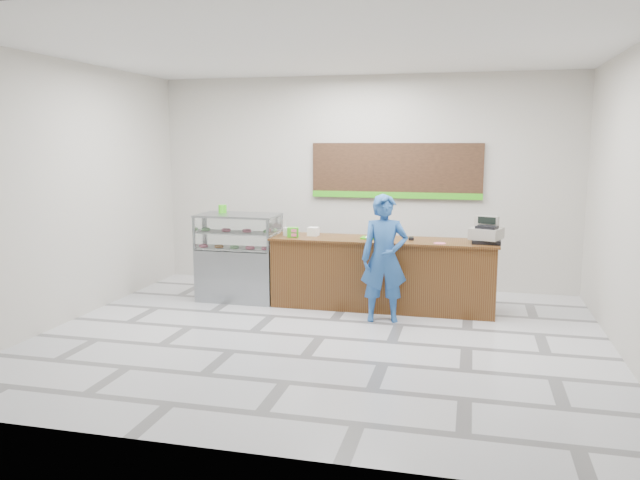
% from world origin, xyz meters
% --- Properties ---
extents(floor, '(7.00, 7.00, 0.00)m').
position_xyz_m(floor, '(0.00, 0.00, 0.00)').
color(floor, silver).
rests_on(floor, ground).
extents(back_wall, '(7.00, 0.00, 7.00)m').
position_xyz_m(back_wall, '(0.00, 3.00, 1.75)').
color(back_wall, beige).
rests_on(back_wall, floor).
extents(ceiling, '(7.00, 7.00, 0.00)m').
position_xyz_m(ceiling, '(0.00, 0.00, 3.50)').
color(ceiling, silver).
rests_on(ceiling, back_wall).
extents(sales_counter, '(3.26, 0.76, 1.03)m').
position_xyz_m(sales_counter, '(0.55, 1.55, 0.52)').
color(sales_counter, '#583718').
rests_on(sales_counter, floor).
extents(display_case, '(1.22, 0.72, 1.33)m').
position_xyz_m(display_case, '(-1.67, 1.55, 0.68)').
color(display_case, gray).
rests_on(display_case, floor).
extents(menu_board, '(2.80, 0.06, 0.90)m').
position_xyz_m(menu_board, '(0.55, 2.96, 1.93)').
color(menu_board, black).
rests_on(menu_board, back_wall).
extents(cash_register, '(0.50, 0.51, 0.37)m').
position_xyz_m(cash_register, '(1.99, 1.54, 1.17)').
color(cash_register, black).
rests_on(cash_register, sales_counter).
extents(card_terminal, '(0.09, 0.15, 0.04)m').
position_xyz_m(card_terminal, '(0.96, 1.57, 1.05)').
color(card_terminal, black).
rests_on(card_terminal, sales_counter).
extents(serving_tray, '(0.32, 0.23, 0.02)m').
position_xyz_m(serving_tray, '(0.40, 1.57, 1.04)').
color(serving_tray, '#2DB507').
rests_on(serving_tray, sales_counter).
extents(napkin_box, '(0.16, 0.16, 0.13)m').
position_xyz_m(napkin_box, '(-0.51, 1.62, 1.09)').
color(napkin_box, white).
rests_on(napkin_box, sales_counter).
extents(straw_cup, '(0.08, 0.08, 0.12)m').
position_xyz_m(straw_cup, '(-0.90, 1.51, 1.09)').
color(straw_cup, silver).
rests_on(straw_cup, sales_counter).
extents(promo_box, '(0.18, 0.14, 0.14)m').
position_xyz_m(promo_box, '(-0.76, 1.41, 1.10)').
color(promo_box, green).
rests_on(promo_box, sales_counter).
extents(donut_decal, '(0.17, 0.17, 0.00)m').
position_xyz_m(donut_decal, '(1.37, 1.34, 1.03)').
color(donut_decal, '#EF6387').
rests_on(donut_decal, sales_counter).
extents(green_cup_left, '(0.08, 0.08, 0.12)m').
position_xyz_m(green_cup_left, '(-1.96, 1.69, 1.39)').
color(green_cup_left, green).
rests_on(green_cup_left, display_case).
extents(green_cup_right, '(0.08, 0.08, 0.13)m').
position_xyz_m(green_cup_right, '(-1.98, 1.63, 1.39)').
color(green_cup_right, green).
rests_on(green_cup_right, display_case).
extents(customer, '(0.70, 0.53, 1.73)m').
position_xyz_m(customer, '(0.66, 0.92, 0.86)').
color(customer, '#245195').
rests_on(customer, floor).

